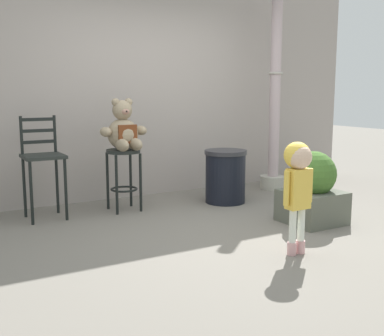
% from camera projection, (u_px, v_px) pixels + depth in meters
% --- Properties ---
extents(ground_plane, '(24.00, 24.00, 0.00)m').
position_uv_depth(ground_plane, '(228.00, 231.00, 4.76)').
color(ground_plane, slate).
extents(building_wall, '(6.81, 0.30, 3.28)m').
position_uv_depth(building_wall, '(139.00, 70.00, 6.28)').
color(building_wall, '#A1968F').
rests_on(building_wall, ground_plane).
extents(bar_stool_with_teddy, '(0.39, 0.39, 0.71)m').
position_uv_depth(bar_stool_with_teddy, '(124.00, 167.00, 5.52)').
color(bar_stool_with_teddy, '#222724').
rests_on(bar_stool_with_teddy, ground_plane).
extents(teddy_bear, '(0.55, 0.49, 0.58)m').
position_uv_depth(teddy_bear, '(124.00, 131.00, 5.43)').
color(teddy_bear, gray).
rests_on(teddy_bear, bar_stool_with_teddy).
extents(child_walking, '(0.30, 0.24, 0.96)m').
position_uv_depth(child_walking, '(298.00, 173.00, 3.99)').
color(child_walking, '#D79F9F').
rests_on(child_walking, ground_plane).
extents(trash_bin, '(0.52, 0.52, 0.65)m').
position_uv_depth(trash_bin, '(225.00, 176.00, 5.95)').
color(trash_bin, black).
rests_on(trash_bin, ground_plane).
extents(lamppost, '(0.35, 0.35, 2.78)m').
position_uv_depth(lamppost, '(275.00, 111.00, 6.66)').
color(lamppost, '#ADAB9C').
rests_on(lamppost, ground_plane).
extents(bar_chair_empty, '(0.42, 0.42, 1.11)m').
position_uv_depth(bar_chair_empty, '(43.00, 161.00, 5.15)').
color(bar_chair_empty, '#222724').
rests_on(bar_chair_empty, ground_plane).
extents(planter_with_shrub, '(0.56, 0.56, 0.76)m').
position_uv_depth(planter_with_shrub, '(313.00, 190.00, 5.02)').
color(planter_with_shrub, '#575B4E').
rests_on(planter_with_shrub, ground_plane).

